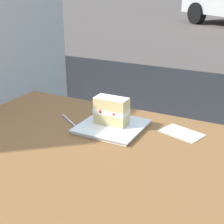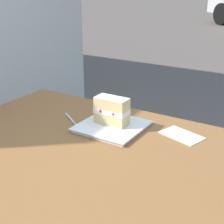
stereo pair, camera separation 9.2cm
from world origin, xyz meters
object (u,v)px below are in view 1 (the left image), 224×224
Objects in this scene: dessert_fork at (72,123)px; paper_napkin at (182,133)px; patio_table at (79,195)px; cake_slice at (111,111)px; dessert_plate at (112,127)px.

dessert_fork is 0.43m from paper_napkin.
dessert_fork is at bearing -164.34° from paper_napkin.
patio_table is 0.45m from paper_napkin.
paper_napkin is at bearing 60.70° from patio_table.
cake_slice is 0.87× the size of dessert_fork.
cake_slice is (-0.01, 0.01, 0.06)m from dessert_plate.
patio_table is 8.18× the size of dessert_fork.
dessert_fork is (-0.16, -0.03, -0.00)m from dessert_plate.
dessert_plate reaches higher than paper_napkin.
patio_table is at bearing -119.30° from paper_napkin.
cake_slice reaches higher than patio_table.
paper_napkin is (0.22, 0.38, 0.10)m from patio_table.
cake_slice reaches higher than paper_napkin.
cake_slice is at bearing -164.91° from paper_napkin.
cake_slice is 0.28m from paper_napkin.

